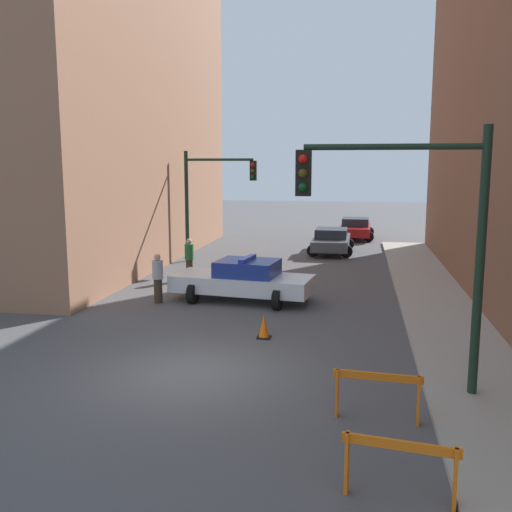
% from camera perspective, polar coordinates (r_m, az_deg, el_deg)
% --- Properties ---
extents(ground_plane, '(120.00, 120.00, 0.00)m').
position_cam_1_polar(ground_plane, '(13.01, -6.61, -11.56)').
color(ground_plane, '#4C4C4F').
extents(sidewalk_right, '(2.40, 44.00, 0.12)m').
position_cam_1_polar(sidewalk_right, '(12.76, 21.83, -12.33)').
color(sidewalk_right, '#9E998E').
rests_on(sidewalk_right, ground_plane).
extents(building_corner_left, '(14.00, 20.00, 23.73)m').
position_cam_1_polar(building_corner_left, '(30.87, -22.21, 22.15)').
color(building_corner_left, '#93664C').
rests_on(building_corner_left, ground_plane).
extents(traffic_light_near, '(3.64, 0.35, 5.20)m').
position_cam_1_polar(traffic_light_near, '(11.41, 15.94, 3.47)').
color(traffic_light_near, black).
rests_on(traffic_light_near, sidewalk_right).
extents(traffic_light_far, '(3.44, 0.35, 5.20)m').
position_cam_1_polar(traffic_light_far, '(26.85, -4.72, 6.59)').
color(traffic_light_far, black).
rests_on(traffic_light_far, ground_plane).
extents(police_car, '(4.89, 2.73, 1.52)m').
position_cam_1_polar(police_car, '(19.30, -1.26, -2.40)').
color(police_car, white).
rests_on(police_car, ground_plane).
extents(parked_car_near, '(2.32, 4.33, 1.31)m').
position_cam_1_polar(parked_car_near, '(29.88, 7.55, 1.55)').
color(parked_car_near, '#474C51').
rests_on(parked_car_near, ground_plane).
extents(parked_car_mid, '(2.35, 4.34, 1.31)m').
position_cam_1_polar(parked_car_mid, '(35.92, 9.91, 2.77)').
color(parked_car_mid, maroon).
rests_on(parked_car_mid, ground_plane).
extents(pedestrian_crossing, '(0.48, 0.48, 1.66)m').
position_cam_1_polar(pedestrian_crossing, '(19.26, -9.79, -2.14)').
color(pedestrian_crossing, '#382D23').
rests_on(pedestrian_crossing, ground_plane).
extents(pedestrian_corner, '(0.48, 0.48, 1.66)m').
position_cam_1_polar(pedestrian_corner, '(22.98, -6.68, -0.24)').
color(pedestrian_corner, '#382D23').
rests_on(pedestrian_corner, ground_plane).
extents(barrier_front, '(1.59, 0.37, 0.90)m').
position_cam_1_polar(barrier_front, '(8.46, 14.20, -19.16)').
color(barrier_front, orange).
rests_on(barrier_front, ground_plane).
extents(barrier_mid, '(1.60, 0.27, 0.90)m').
position_cam_1_polar(barrier_mid, '(10.74, 12.04, -12.77)').
color(barrier_mid, orange).
rests_on(barrier_mid, ground_plane).
extents(traffic_cone, '(0.36, 0.36, 0.66)m').
position_cam_1_polar(traffic_cone, '(15.31, 0.79, -7.05)').
color(traffic_cone, black).
rests_on(traffic_cone, ground_plane).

